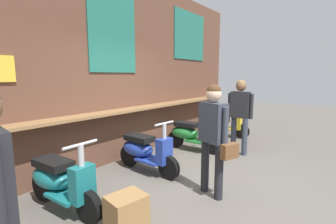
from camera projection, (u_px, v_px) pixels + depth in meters
ground_plane at (195, 186)px, 3.88m from camera, size 26.40×26.40×0.00m
market_stall_facade at (108, 68)px, 4.80m from camera, size 9.43×0.61×3.80m
scooter_teal at (59, 181)px, 3.19m from camera, size 0.47×1.40×0.97m
scooter_blue at (144, 150)px, 4.47m from camera, size 0.46×1.40×0.97m
scooter_green at (191, 134)px, 5.74m from camera, size 0.46×1.40×0.97m
scooter_yellow at (222, 123)px, 7.12m from camera, size 0.46×1.40×0.97m
shopper_browsing at (239, 109)px, 5.43m from camera, size 0.29×0.65×1.65m
shopper_passing at (214, 130)px, 3.46m from camera, size 0.39×0.66×1.62m
merchandise_crate at (127, 214)px, 2.73m from camera, size 0.47×0.40×0.43m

